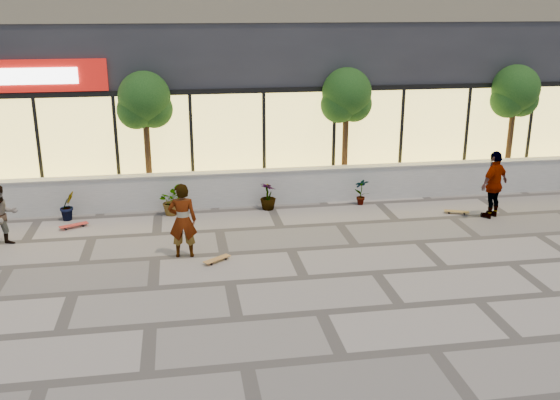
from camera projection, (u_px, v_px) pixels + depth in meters
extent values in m
plane|color=gray|center=(321.00, 312.00, 12.14)|extent=(80.00, 80.00, 0.00)
cube|color=silver|center=(269.00, 187.00, 18.57)|extent=(22.00, 0.35, 1.00)
cube|color=#B2AFA8|center=(269.00, 171.00, 18.42)|extent=(22.00, 0.42, 0.04)
cube|color=#26262B|center=(246.00, 46.00, 22.61)|extent=(24.00, 9.00, 8.50)
cube|color=#FFDF66|center=(264.00, 141.00, 19.13)|extent=(23.04, 0.05, 3.00)
cube|color=black|center=(264.00, 90.00, 18.63)|extent=(23.04, 0.08, 0.15)
cube|color=#B0120C|center=(15.00, 76.00, 17.37)|extent=(5.00, 0.10, 0.90)
cube|color=white|center=(14.00, 76.00, 17.30)|extent=(3.40, 0.06, 0.45)
imported|color=#163E13|center=(68.00, 206.00, 17.21)|extent=(0.57, 0.57, 0.81)
imported|color=#163E13|center=(170.00, 201.00, 17.64)|extent=(0.68, 0.77, 0.81)
imported|color=#163E13|center=(268.00, 196.00, 18.07)|extent=(0.64, 0.64, 0.81)
imported|color=#163E13|center=(361.00, 191.00, 18.50)|extent=(0.46, 0.35, 0.81)
cylinder|color=#412B17|center=(148.00, 150.00, 18.35)|extent=(0.18, 0.18, 3.24)
sphere|color=#163E13|center=(144.00, 97.00, 17.88)|extent=(1.50, 1.50, 1.50)
sphere|color=#163E13|center=(136.00, 110.00, 17.91)|extent=(1.10, 1.10, 1.10)
sphere|color=#163E13|center=(154.00, 109.00, 18.08)|extent=(1.10, 1.10, 1.10)
cylinder|color=#412B17|center=(345.00, 143.00, 19.28)|extent=(0.18, 0.18, 3.24)
sphere|color=#163E13|center=(347.00, 92.00, 18.81)|extent=(1.50, 1.50, 1.50)
sphere|color=#163E13|center=(339.00, 105.00, 18.83)|extent=(1.10, 1.10, 1.10)
sphere|color=#163E13|center=(354.00, 104.00, 19.00)|extent=(1.10, 1.10, 1.10)
cylinder|color=#412B17|center=(510.00, 137.00, 20.13)|extent=(0.18, 0.18, 3.24)
sphere|color=#163E13|center=(516.00, 89.00, 19.66)|extent=(1.50, 1.50, 1.50)
sphere|color=#163E13|center=(508.00, 100.00, 19.68)|extent=(1.10, 1.10, 1.10)
sphere|color=#163E13|center=(521.00, 100.00, 19.85)|extent=(1.10, 1.10, 1.10)
imported|color=white|center=(183.00, 220.00, 14.57)|extent=(0.68, 0.46, 1.80)
imported|color=#9A8663|center=(2.00, 216.00, 15.27)|extent=(0.95, 0.89, 1.55)
imported|color=silver|center=(494.00, 184.00, 17.26)|extent=(1.20, 0.95, 1.90)
cube|color=#9E6C33|center=(217.00, 259.00, 14.48)|extent=(0.68, 0.56, 0.02)
cylinder|color=black|center=(223.00, 258.00, 14.69)|extent=(0.06, 0.05, 0.05)
cylinder|color=black|center=(226.00, 259.00, 14.60)|extent=(0.06, 0.05, 0.05)
cylinder|color=black|center=(208.00, 263.00, 14.40)|extent=(0.06, 0.05, 0.05)
cylinder|color=black|center=(211.00, 264.00, 14.31)|extent=(0.06, 0.05, 0.05)
cube|color=#B62A22|center=(74.00, 225.00, 16.67)|extent=(0.76, 0.50, 0.02)
cylinder|color=black|center=(82.00, 224.00, 16.87)|extent=(0.06, 0.05, 0.05)
cylinder|color=black|center=(83.00, 226.00, 16.76)|extent=(0.06, 0.05, 0.05)
cylinder|color=black|center=(65.00, 228.00, 16.61)|extent=(0.06, 0.05, 0.05)
cylinder|color=black|center=(66.00, 229.00, 16.51)|extent=(0.06, 0.05, 0.05)
cube|color=olive|center=(457.00, 211.00, 17.78)|extent=(0.71, 0.41, 0.02)
cylinder|color=black|center=(464.00, 213.00, 17.81)|extent=(0.06, 0.04, 0.05)
cylinder|color=black|center=(464.00, 214.00, 17.70)|extent=(0.06, 0.04, 0.05)
cylinder|color=black|center=(449.00, 212.00, 17.90)|extent=(0.06, 0.04, 0.05)
cylinder|color=black|center=(449.00, 213.00, 17.78)|extent=(0.06, 0.04, 0.05)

